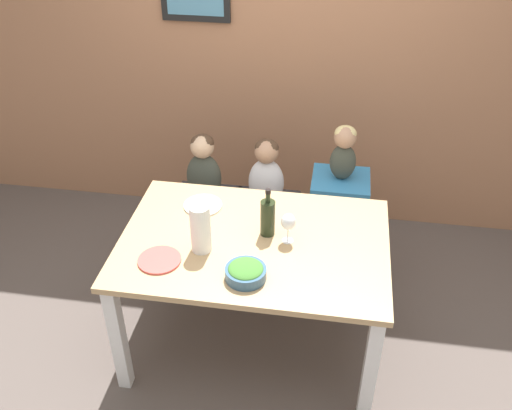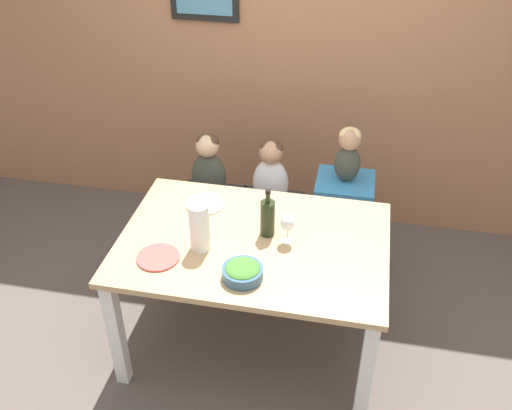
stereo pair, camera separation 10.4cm
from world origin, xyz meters
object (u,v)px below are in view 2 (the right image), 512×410
at_px(chair_far_left, 211,206).
at_px(dinner_plate_front_left, 158,257).
at_px(wine_bottle, 268,217).
at_px(salad_bowl_large, 243,271).
at_px(person_baby_right, 349,151).
at_px(person_child_left, 209,166).
at_px(chair_right_highchair, 343,200).
at_px(wine_glass_near, 288,223).
at_px(dinner_plate_back_left, 205,204).
at_px(paper_towel_roll, 200,227).
at_px(person_child_center, 271,173).
at_px(chair_far_center, 270,213).

bearing_deg(chair_far_left, dinner_plate_front_left, -89.23).
xyz_separation_m(wine_bottle, salad_bowl_large, (-0.06, -0.37, -0.07)).
xyz_separation_m(person_baby_right, salad_bowl_large, (-0.44, -1.08, -0.13)).
bearing_deg(dinner_plate_front_left, person_baby_right, 48.84).
relative_size(person_child_left, salad_bowl_large, 2.36).
bearing_deg(chair_right_highchair, wine_glass_near, -109.22).
relative_size(person_baby_right, wine_glass_near, 2.10).
bearing_deg(wine_bottle, person_child_left, 126.80).
height_order(salad_bowl_large, dinner_plate_back_left, salad_bowl_large).
bearing_deg(person_child_left, chair_right_highchair, -0.07).
bearing_deg(wine_glass_near, chair_right_highchair, 70.78).
xyz_separation_m(chair_right_highchair, salad_bowl_large, (-0.44, -1.08, 0.24)).
relative_size(paper_towel_roll, dinner_plate_back_left, 1.22).
xyz_separation_m(chair_far_left, wine_glass_near, (0.65, -0.76, 0.50)).
relative_size(person_child_center, dinner_plate_front_left, 2.17).
bearing_deg(chair_far_left, salad_bowl_large, -66.30).
bearing_deg(chair_far_center, chair_far_left, 180.00).
xyz_separation_m(chair_right_highchair, dinner_plate_back_left, (-0.79, -0.51, 0.20)).
relative_size(chair_far_left, wine_bottle, 1.64).
height_order(chair_far_left, person_child_center, person_child_center).
relative_size(chair_right_highchair, dinner_plate_front_left, 3.25).
xyz_separation_m(chair_far_left, person_child_center, (0.42, 0.00, 0.33)).
distance_m(chair_far_left, dinner_plate_back_left, 0.65).
xyz_separation_m(paper_towel_roll, salad_bowl_large, (0.27, -0.18, -0.10)).
bearing_deg(dinner_plate_front_left, dinner_plate_back_left, 78.37).
xyz_separation_m(chair_far_left, dinner_plate_back_left, (0.12, -0.51, 0.38)).
distance_m(chair_right_highchair, dinner_plate_front_left, 1.38).
bearing_deg(wine_glass_near, person_child_left, 130.48).
height_order(chair_far_center, wine_bottle, wine_bottle).
bearing_deg(person_baby_right, person_child_left, -179.97).
xyz_separation_m(chair_right_highchair, person_child_left, (-0.91, 0.00, 0.15)).
relative_size(chair_far_center, dinner_plate_back_left, 2.11).
bearing_deg(salad_bowl_large, wine_glass_near, 61.99).
height_order(chair_far_center, person_child_center, person_child_center).
distance_m(chair_far_center, salad_bowl_large, 1.16).
height_order(chair_far_center, salad_bowl_large, salad_bowl_large).
height_order(paper_towel_roll, dinner_plate_front_left, paper_towel_roll).
bearing_deg(person_child_left, paper_towel_roll, -77.02).
bearing_deg(dinner_plate_front_left, chair_far_center, 68.22).
xyz_separation_m(wine_glass_near, dinner_plate_back_left, (-0.53, 0.25, -0.12)).
bearing_deg(person_baby_right, dinner_plate_front_left, -131.16).
relative_size(chair_right_highchair, paper_towel_roll, 2.66).
height_order(chair_far_center, dinner_plate_front_left, dinner_plate_front_left).
distance_m(chair_right_highchair, paper_towel_roll, 1.19).
relative_size(person_child_left, dinner_plate_front_left, 2.17).
distance_m(person_baby_right, dinner_plate_front_left, 1.37).
bearing_deg(dinner_plate_back_left, person_child_left, 103.25).
distance_m(person_baby_right, dinner_plate_back_left, 0.96).
bearing_deg(person_child_center, dinner_plate_back_left, -120.73).
relative_size(person_child_center, paper_towel_roll, 1.78).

